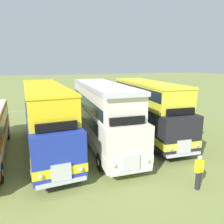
{
  "coord_description": "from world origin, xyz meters",
  "views": [
    {
      "loc": [
        5.4,
        -14.65,
        5.94
      ],
      "look_at": [
        10.81,
        0.71,
        2.18
      ],
      "focal_mm": 34.24,
      "sensor_mm": 36.0,
      "label": 1
    }
  ],
  "objects_px": {
    "bus_seventh_in_row": "(102,113)",
    "bus_eighth_in_row": "(148,107)",
    "bus_sixth_in_row": "(46,115)",
    "marshal_person": "(199,172)"
  },
  "relations": [
    {
      "from": "bus_sixth_in_row",
      "to": "bus_seventh_in_row",
      "type": "distance_m",
      "value": 3.92
    },
    {
      "from": "bus_sixth_in_row",
      "to": "marshal_person",
      "type": "height_order",
      "value": "bus_sixth_in_row"
    },
    {
      "from": "bus_seventh_in_row",
      "to": "bus_eighth_in_row",
      "type": "relative_size",
      "value": 1.11
    },
    {
      "from": "bus_eighth_in_row",
      "to": "marshal_person",
      "type": "xyz_separation_m",
      "value": [
        -1.3,
        -7.49,
        -1.58
      ]
    },
    {
      "from": "bus_sixth_in_row",
      "to": "bus_seventh_in_row",
      "type": "bearing_deg",
      "value": -4.19
    },
    {
      "from": "bus_eighth_in_row",
      "to": "marshal_person",
      "type": "relative_size",
      "value": 5.83
    },
    {
      "from": "bus_sixth_in_row",
      "to": "bus_eighth_in_row",
      "type": "distance_m",
      "value": 7.81
    },
    {
      "from": "bus_seventh_in_row",
      "to": "marshal_person",
      "type": "xyz_separation_m",
      "value": [
        2.6,
        -7.2,
        -1.47
      ]
    },
    {
      "from": "bus_sixth_in_row",
      "to": "bus_eighth_in_row",
      "type": "xyz_separation_m",
      "value": [
        7.81,
        0.01,
        -0.01
      ]
    },
    {
      "from": "bus_seventh_in_row",
      "to": "bus_sixth_in_row",
      "type": "bearing_deg",
      "value": 175.81
    }
  ]
}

